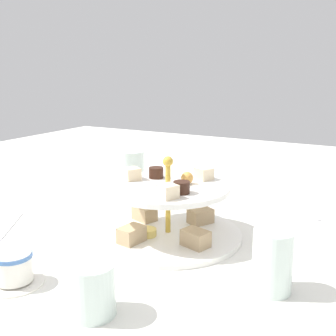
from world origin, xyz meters
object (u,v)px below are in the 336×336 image
at_px(butter_knife_left, 293,209).
at_px(butter_knife_right, 8,227).
at_px(tiered_serving_stand, 168,214).
at_px(water_glass_short_left, 92,289).
at_px(teacup_with_saucer, 14,269).
at_px(water_glass_mid_back, 272,261).
at_px(water_glass_tall_right, 131,174).

bearing_deg(butter_knife_left, butter_knife_right, 73.98).
xyz_separation_m(tiered_serving_stand, water_glass_short_left, (0.28, 0.04, -0.01)).
bearing_deg(butter_knife_right, water_glass_short_left, 33.25).
distance_m(water_glass_short_left, butter_knife_left, 0.59).
bearing_deg(water_glass_short_left, tiered_serving_stand, -172.08).
relative_size(teacup_with_saucer, water_glass_mid_back, 0.94).
height_order(water_glass_tall_right, butter_knife_left, water_glass_tall_right).
bearing_deg(water_glass_short_left, water_glass_mid_back, 132.06).
height_order(butter_knife_left, water_glass_mid_back, water_glass_mid_back).
bearing_deg(water_glass_tall_right, tiered_serving_stand, 47.98).
relative_size(tiered_serving_stand, water_glass_tall_right, 2.44).
bearing_deg(tiered_serving_stand, water_glass_short_left, 7.92).
height_order(tiered_serving_stand, water_glass_mid_back, tiered_serving_stand).
bearing_deg(teacup_with_saucer, water_glass_tall_right, -168.56).
bearing_deg(water_glass_mid_back, butter_knife_right, -88.69).
height_order(water_glass_tall_right, teacup_with_saucer, water_glass_tall_right).
bearing_deg(butter_knife_right, butter_knife_left, 97.44).
distance_m(water_glass_short_left, teacup_with_saucer, 0.16).
height_order(teacup_with_saucer, water_glass_mid_back, water_glass_mid_back).
distance_m(water_glass_tall_right, butter_knife_left, 0.41).
bearing_deg(teacup_with_saucer, butter_knife_right, -128.54).
height_order(water_glass_tall_right, butter_knife_right, water_glass_tall_right).
xyz_separation_m(water_glass_short_left, water_glass_mid_back, (-0.18, 0.20, 0.01)).
height_order(tiered_serving_stand, water_glass_short_left, tiered_serving_stand).
xyz_separation_m(water_glass_tall_right, teacup_with_saucer, (0.47, 0.10, -0.04)).
distance_m(water_glass_short_left, butter_knife_right, 0.39).
xyz_separation_m(water_glass_tall_right, butter_knife_right, (0.31, -0.10, -0.06)).
bearing_deg(water_glass_mid_back, butter_knife_left, -172.05).
height_order(tiered_serving_stand, butter_knife_left, tiered_serving_stand).
xyz_separation_m(water_glass_tall_right, water_glass_short_left, (0.48, 0.25, -0.02)).
xyz_separation_m(tiered_serving_stand, butter_knife_right, (0.12, -0.32, -0.05)).
relative_size(water_glass_tall_right, butter_knife_right, 0.70).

